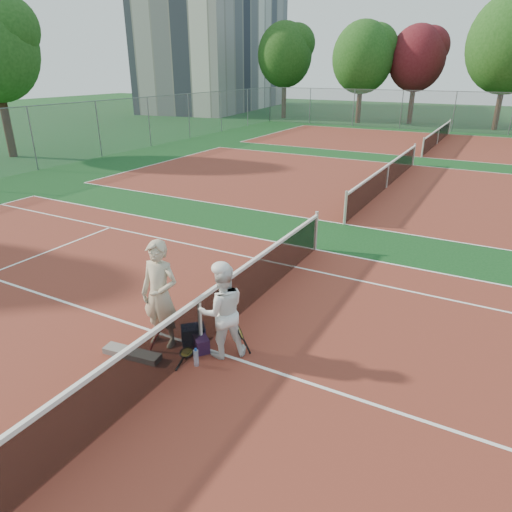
# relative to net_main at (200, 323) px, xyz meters

# --- Properties ---
(ground) EXTENTS (130.00, 130.00, 0.00)m
(ground) POSITION_rel_net_main_xyz_m (0.00, 0.00, -0.51)
(ground) COLOR #103C17
(ground) RESTS_ON ground
(court_main) EXTENTS (23.77, 10.97, 0.01)m
(court_main) POSITION_rel_net_main_xyz_m (0.00, 0.00, -0.51)
(court_main) COLOR maroon
(court_main) RESTS_ON ground
(court_far_a) EXTENTS (23.77, 10.97, 0.01)m
(court_far_a) POSITION_rel_net_main_xyz_m (0.00, 13.50, -0.51)
(court_far_a) COLOR maroon
(court_far_a) RESTS_ON ground
(court_far_b) EXTENTS (23.77, 10.97, 0.01)m
(court_far_b) POSITION_rel_net_main_xyz_m (0.00, 27.00, -0.51)
(court_far_b) COLOR maroon
(court_far_b) RESTS_ON ground
(net_main) EXTENTS (0.10, 10.98, 1.02)m
(net_main) POSITION_rel_net_main_xyz_m (0.00, 0.00, 0.00)
(net_main) COLOR black
(net_main) RESTS_ON ground
(net_far_a) EXTENTS (0.10, 10.98, 1.02)m
(net_far_a) POSITION_rel_net_main_xyz_m (0.00, 13.50, 0.00)
(net_far_a) COLOR black
(net_far_a) RESTS_ON ground
(net_far_b) EXTENTS (0.10, 10.98, 1.02)m
(net_far_b) POSITION_rel_net_main_xyz_m (0.00, 27.00, 0.00)
(net_far_b) COLOR black
(net_far_b) RESTS_ON ground
(fence_back) EXTENTS (32.00, 0.06, 3.00)m
(fence_back) POSITION_rel_net_main_xyz_m (0.00, 34.00, 0.99)
(fence_back) COLOR slate
(fence_back) RESTS_ON ground
(apartment_block) EXTENTS (12.96, 23.18, 15.00)m
(apartment_block) POSITION_rel_net_main_xyz_m (-28.00, 44.00, 6.99)
(apartment_block) COLOR beige
(apartment_block) RESTS_ON ground
(player_a) EXTENTS (0.77, 0.55, 2.00)m
(player_a) POSITION_rel_net_main_xyz_m (-0.69, -0.20, 0.49)
(player_a) COLOR #BCB092
(player_a) RESTS_ON ground
(player_b) EXTENTS (1.04, 1.04, 1.70)m
(player_b) POSITION_rel_net_main_xyz_m (0.45, 0.04, 0.34)
(player_b) COLOR white
(player_b) RESTS_ON ground
(racket_red) EXTENTS (0.38, 0.38, 0.56)m
(racket_red) POSITION_rel_net_main_xyz_m (-0.59, -0.42, -0.23)
(racket_red) COLOR maroon
(racket_red) RESTS_ON ground
(racket_black_held) EXTENTS (0.36, 0.36, 0.57)m
(racket_black_held) POSITION_rel_net_main_xyz_m (0.72, 0.17, -0.23)
(racket_black_held) COLOR black
(racket_black_held) RESTS_ON ground
(racket_spare) EXTENTS (0.40, 0.65, 0.10)m
(racket_spare) POSITION_rel_net_main_xyz_m (-0.08, -0.33, -0.46)
(racket_spare) COLOR black
(racket_spare) RESTS_ON ground
(sports_bag_navy) EXTENTS (0.51, 0.50, 0.34)m
(sports_bag_navy) POSITION_rel_net_main_xyz_m (-0.22, 0.07, -0.34)
(sports_bag_navy) COLOR black
(sports_bag_navy) RESTS_ON ground
(sports_bag_purple) EXTENTS (0.41, 0.39, 0.27)m
(sports_bag_purple) POSITION_rel_net_main_xyz_m (0.05, -0.07, -0.37)
(sports_bag_purple) COLOR black
(sports_bag_purple) RESTS_ON ground
(net_cover_canvas) EXTENTS (1.10, 0.39, 0.11)m
(net_cover_canvas) POSITION_rel_net_main_xyz_m (-0.91, -0.81, -0.45)
(net_cover_canvas) COLOR slate
(net_cover_canvas) RESTS_ON ground
(water_bottle) EXTENTS (0.09, 0.09, 0.30)m
(water_bottle) POSITION_rel_net_main_xyz_m (0.23, -0.48, -0.36)
(water_bottle) COLOR silver
(water_bottle) RESTS_ON ground
(tree_back_0) EXTENTS (5.17, 5.17, 8.77)m
(tree_back_0) POSITION_rel_net_main_xyz_m (-16.16, 37.34, 5.26)
(tree_back_0) COLOR #382314
(tree_back_0) RESTS_ON ground
(tree_back_1) EXTENTS (5.25, 5.25, 8.50)m
(tree_back_1) POSITION_rel_net_main_xyz_m (-8.32, 36.53, 4.96)
(tree_back_1) COLOR #382314
(tree_back_1) RESTS_ON ground
(tree_back_maroon) EXTENTS (4.77, 4.77, 8.15)m
(tree_back_maroon) POSITION_rel_net_main_xyz_m (-4.11, 38.38, 4.88)
(tree_back_maroon) COLOR #382314
(tree_back_maroon) RESTS_ON ground
(tree_back_3) EXTENTS (6.39, 6.39, 10.03)m
(tree_back_3) POSITION_rel_net_main_xyz_m (2.90, 36.94, 5.83)
(tree_back_3) COLOR #382314
(tree_back_3) RESTS_ON ground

